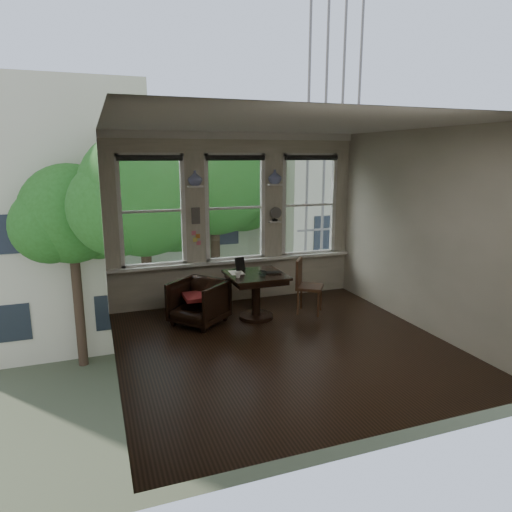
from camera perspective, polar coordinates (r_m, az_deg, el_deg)
name	(u,v)px	position (r m, az deg, el deg)	size (l,w,h in m)	color
ground	(283,345)	(6.54, 3.45, -11.09)	(4.50, 4.50, 0.00)	black
ceiling	(287,124)	(6.01, 3.84, 16.16)	(4.50, 4.50, 0.00)	silver
wall_back	(235,219)	(8.18, -2.66, 4.64)	(4.50, 4.50, 0.00)	beige
wall_front	(387,284)	(4.18, 16.01, -3.39)	(4.50, 4.50, 0.00)	beige
wall_left	(108,252)	(5.61, -17.97, 0.44)	(4.50, 4.50, 0.00)	beige
wall_right	(423,231)	(7.28, 20.13, 2.93)	(4.50, 4.50, 0.00)	beige
window_left	(152,211)	(7.85, -12.88, 5.49)	(1.10, 0.12, 1.90)	white
window_center	(235,208)	(8.16, -2.68, 6.04)	(1.10, 0.12, 1.90)	white
window_right	(308,205)	(8.70, 6.54, 6.36)	(1.10, 0.12, 1.90)	white
shelf_left	(195,186)	(7.84, -7.61, 8.62)	(0.26, 0.16, 0.03)	white
shelf_right	(275,185)	(8.27, 2.36, 8.91)	(0.26, 0.16, 0.03)	white
intercom	(196,216)	(7.92, -7.55, 5.02)	(0.14, 0.06, 0.28)	#59544F
sticky_notes	(196,236)	(7.98, -7.49, 2.53)	(0.16, 0.01, 0.24)	pink
desk_fan	(275,216)	(8.31, 2.38, 4.98)	(0.20, 0.20, 0.24)	#59544F
vase_left	(195,178)	(7.83, -7.64, 9.63)	(0.24, 0.24, 0.25)	white
vase_right	(275,177)	(8.27, 2.37, 9.87)	(0.24, 0.24, 0.25)	white
table	(256,296)	(7.43, -0.01, -5.04)	(0.90, 0.90, 0.75)	black
armchair_left	(199,302)	(7.26, -7.17, -5.76)	(0.75, 0.77, 0.70)	black
cushion_red	(199,296)	(7.23, -7.19, -5.02)	(0.45, 0.45, 0.06)	maroon
side_chair_right	(310,286)	(7.72, 6.74, -3.81)	(0.42, 0.42, 0.92)	#472F19
laptop	(272,273)	(7.31, 2.01, -2.19)	(0.32, 0.21, 0.03)	black
mug	(238,275)	(7.10, -2.28, -2.35)	(0.10, 0.10, 0.09)	white
drinking_glass	(262,274)	(7.14, 0.81, -2.24)	(0.12, 0.12, 0.10)	white
tablet	(240,264)	(7.52, -2.00, -1.00)	(0.16, 0.02, 0.22)	black
papers	(237,273)	(7.41, -2.45, -2.08)	(0.22, 0.30, 0.00)	silver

